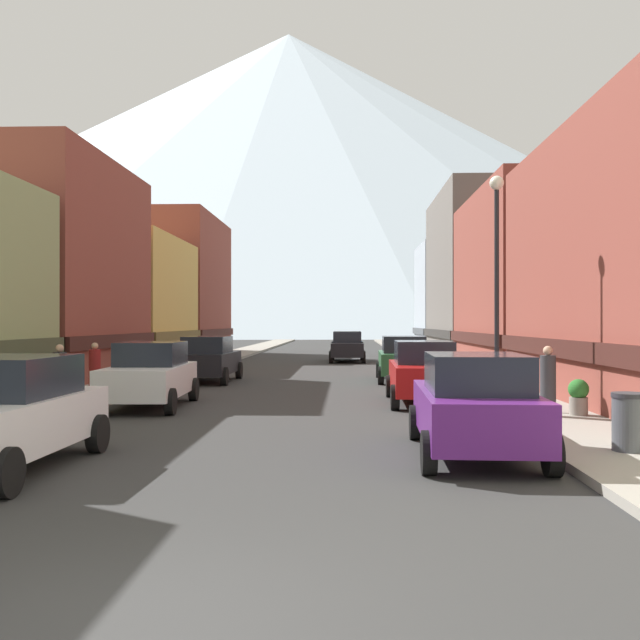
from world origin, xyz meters
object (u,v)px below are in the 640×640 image
at_px(car_left_1, 150,374).
at_px(car_driving_0, 347,346).
at_px(car_right_0, 475,404).
at_px(streetlamp_right, 497,256).
at_px(car_driving_1, 347,347).
at_px(pedestrian_0, 95,369).
at_px(potted_plant_0, 46,381).
at_px(car_left_2, 208,359).
at_px(car_right_2, 403,358).
at_px(pedestrian_1, 548,384).
at_px(trash_bin_right, 629,422).
at_px(car_left_0, 3,413).
at_px(car_right_1, 424,372).
at_px(pedestrian_2, 60,376).
at_px(potted_plant_1, 578,396).

xyz_separation_m(car_left_1, car_driving_0, (5.40, 23.38, 0.00)).
height_order(car_right_0, streetlamp_right, streetlamp_right).
distance_m(car_driving_1, pedestrian_0, 21.45).
height_order(potted_plant_0, pedestrian_0, pedestrian_0).
height_order(car_left_1, car_left_2, same).
height_order(car_right_2, potted_plant_0, car_right_2).
relative_size(car_left_1, pedestrian_1, 2.75).
bearing_deg(car_right_0, car_left_2, 116.69).
xyz_separation_m(car_left_2, car_driving_1, (5.40, 14.29, 0.00)).
relative_size(car_right_2, trash_bin_right, 4.53).
distance_m(car_left_0, pedestrian_0, 11.19).
relative_size(car_right_0, car_driving_1, 1.01).
relative_size(car_right_2, potted_plant_0, 4.80).
distance_m(car_right_1, streetlamp_right, 4.26).
bearing_deg(pedestrian_1, pedestrian_2, 169.02).
bearing_deg(car_left_0, streetlamp_right, 37.89).
xyz_separation_m(potted_plant_0, pedestrian_2, (0.75, -0.84, 0.22)).
xyz_separation_m(car_right_0, pedestrian_1, (2.45, 4.30, -0.00)).
distance_m(car_driving_1, pedestrian_1, 25.52).
height_order(car_right_0, pedestrian_2, car_right_0).
relative_size(car_driving_0, potted_plant_0, 4.76).
height_order(car_left_0, car_left_1, same).
bearing_deg(car_right_2, pedestrian_1, -77.91).
bearing_deg(car_right_0, car_right_1, 89.98).
bearing_deg(potted_plant_0, car_right_0, -35.01).
bearing_deg(car_right_0, car_driving_1, 94.28).
bearing_deg(car_driving_0, potted_plant_1, -78.17).
height_order(car_left_2, potted_plant_1, car_left_2).
distance_m(car_left_0, pedestrian_1, 11.60).
height_order(car_right_1, car_right_2, same).
height_order(car_driving_1, pedestrian_0, car_driving_1).
distance_m(car_right_0, pedestrian_2, 12.09).
distance_m(car_left_1, potted_plant_1, 11.07).
bearing_deg(trash_bin_right, car_left_0, -172.89).
bearing_deg(car_right_1, car_right_0, -90.02).
bearing_deg(potted_plant_1, pedestrian_0, 159.40).
xyz_separation_m(potted_plant_0, pedestrian_0, (0.75, 1.88, 0.20)).
bearing_deg(potted_plant_0, potted_plant_1, -12.50).
distance_m(trash_bin_right, pedestrian_1, 4.53).
xyz_separation_m(car_left_2, streetlamp_right, (9.15, -9.48, 3.09)).
bearing_deg(car_left_1, pedestrian_0, 133.51).
bearing_deg(car_right_2, car_right_1, -89.98).
relative_size(pedestrian_0, pedestrian_1, 0.95).
relative_size(car_left_2, pedestrian_0, 2.87).
distance_m(car_left_0, potted_plant_0, 9.60).
bearing_deg(pedestrian_1, car_driving_1, 100.50).
distance_m(car_right_0, pedestrian_0, 13.79).
distance_m(car_driving_0, trash_bin_right, 30.82).
bearing_deg(pedestrian_1, car_right_0, -119.68).
relative_size(car_driving_0, trash_bin_right, 4.49).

